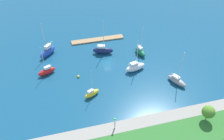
{
  "coord_description": "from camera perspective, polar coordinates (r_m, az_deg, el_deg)",
  "views": [
    {
      "loc": [
        15.5,
        65.06,
        50.19
      ],
      "look_at": [
        0.0,
        6.01,
        1.5
      ],
      "focal_mm": 37.55,
      "sensor_mm": 36.0,
      "label": 1
    }
  ],
  "objects": [
    {
      "name": "water",
      "position": [
        83.62,
        -1.05,
        1.68
      ],
      "size": [
        160.0,
        160.0,
        0.0
      ],
      "primitive_type": "plane",
      "color": "navy",
      "rests_on": "ground"
    },
    {
      "name": "pier_dock",
      "position": [
        96.62,
        -3.51,
        7.39
      ],
      "size": [
        21.38,
        2.94,
        0.55
      ],
      "primitive_type": "cube",
      "color": "#997A56",
      "rests_on": "ground"
    },
    {
      "name": "breakwater",
      "position": [
        63.49,
        5.34,
        -13.14
      ],
      "size": [
        66.18,
        3.77,
        1.06
      ],
      "primitive_type": "cube",
      "color": "gray",
      "rests_on": "ground"
    },
    {
      "name": "harbor_beacon",
      "position": [
        60.31,
        0.7,
        -12.61
      ],
      "size": [
        0.56,
        0.56,
        3.73
      ],
      "color": "silver",
      "rests_on": "breakwater"
    },
    {
      "name": "park_tree_east",
      "position": [
        66.15,
        22.43,
        -9.41
      ],
      "size": [
        3.39,
        3.39,
        4.8
      ],
      "color": "brown",
      "rests_on": "shoreline_park"
    },
    {
      "name": "sailboat_yellow_along_channel",
      "position": [
        70.61,
        -4.93,
        -5.68
      ],
      "size": [
        5.2,
        3.49,
        9.61
      ],
      "rotation": [
        0.0,
        0.0,
        3.57
      ],
      "color": "yellow",
      "rests_on": "water"
    },
    {
      "name": "sailboat_navy_center_basin",
      "position": [
        87.85,
        -2.25,
        4.86
      ],
      "size": [
        7.91,
        4.47,
        13.7
      ],
      "rotation": [
        0.0,
        0.0,
        2.85
      ],
      "color": "#141E4C",
      "rests_on": "water"
    },
    {
      "name": "sailboat_green_lone_north",
      "position": [
        88.05,
        6.91,
        4.51
      ],
      "size": [
        3.27,
        6.45,
        11.75
      ],
      "rotation": [
        0.0,
        0.0,
        1.78
      ],
      "color": "#19724C",
      "rests_on": "water"
    },
    {
      "name": "sailboat_red_west_end",
      "position": [
        80.99,
        -15.61,
        -0.27
      ],
      "size": [
        6.29,
        4.05,
        10.86
      ],
      "rotation": [
        0.0,
        0.0,
        0.4
      ],
      "color": "red",
      "rests_on": "water"
    },
    {
      "name": "sailboat_blue_inner_mooring",
      "position": [
        89.93,
        -15.39,
        4.39
      ],
      "size": [
        6.82,
        7.0,
        13.19
      ],
      "rotation": [
        0.0,
        0.0,
        0.81
      ],
      "color": "#2347B2",
      "rests_on": "water"
    },
    {
      "name": "sailboat_white_by_breakwater",
      "position": [
        79.87,
        5.66,
        0.73
      ],
      "size": [
        7.63,
        3.98,
        11.64
      ],
      "rotation": [
        0.0,
        0.0,
        3.36
      ],
      "color": "white",
      "rests_on": "water"
    },
    {
      "name": "sailboat_gray_far_north",
      "position": [
        77.35,
        15.51,
        -2.48
      ],
      "size": [
        4.9,
        7.16,
        12.13
      ],
      "rotation": [
        0.0,
        0.0,
        2.02
      ],
      "color": "gray",
      "rests_on": "water"
    },
    {
      "name": "mooring_buoy_yellow",
      "position": [
        78.01,
        -8.2,
        -1.56
      ],
      "size": [
        0.8,
        0.8,
        0.8
      ],
      "primitive_type": "sphere",
      "color": "yellow",
      "rests_on": "water"
    }
  ]
}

